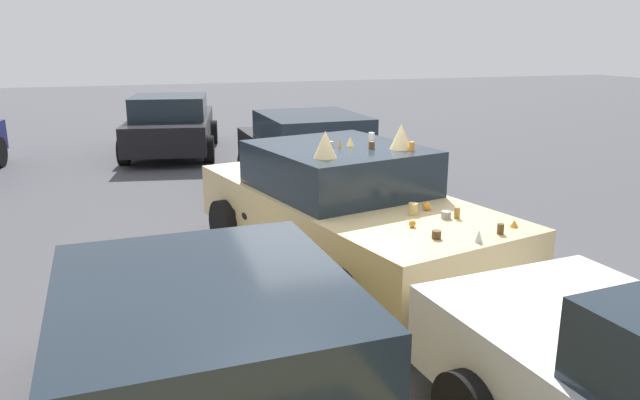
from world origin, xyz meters
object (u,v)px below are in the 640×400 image
art_car_decorated (343,209)px  parked_sedan_behind_right (171,125)px  parked_sedan_far_right (313,157)px  parked_sedan_behind_left (203,381)px

art_car_decorated → parked_sedan_behind_right: size_ratio=1.12×
parked_sedan_far_right → art_car_decorated: bearing=-12.5°
art_car_decorated → parked_sedan_behind_left: 3.80m
parked_sedan_behind_right → parked_sedan_far_right: bearing=-148.0°
parked_sedan_far_right → parked_sedan_behind_right: (4.96, 2.06, -0.04)m
art_car_decorated → parked_sedan_behind_right: 8.40m
art_car_decorated → parked_sedan_behind_left: size_ratio=1.09×
parked_sedan_far_right → parked_sedan_behind_left: size_ratio=1.00×
art_car_decorated → parked_sedan_behind_left: art_car_decorated is taller
parked_sedan_behind_right → parked_sedan_behind_left: (-11.49, 0.57, 0.03)m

